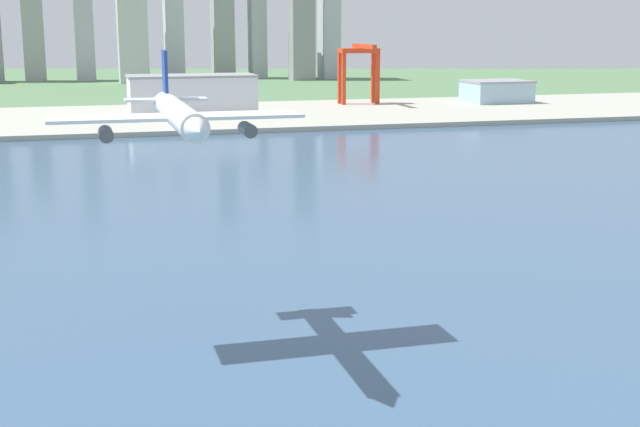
{
  "coord_description": "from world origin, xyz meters",
  "views": [
    {
      "loc": [
        -39.65,
        18.74,
        49.89
      ],
      "look_at": [
        0.07,
        160.53,
        18.27
      ],
      "focal_mm": 49.77,
      "sensor_mm": 36.0,
      "label": 1
    }
  ],
  "objects_px": {
    "airplane_landing": "(178,115)",
    "warehouse_main": "(192,95)",
    "port_crane_red": "(360,61)",
    "warehouse_annex": "(496,91)"
  },
  "relations": [
    {
      "from": "port_crane_red",
      "to": "warehouse_main",
      "type": "bearing_deg",
      "value": -160.55
    },
    {
      "from": "port_crane_red",
      "to": "warehouse_main",
      "type": "xyz_separation_m",
      "value": [
        -105.38,
        -37.21,
        -15.14
      ]
    },
    {
      "from": "port_crane_red",
      "to": "warehouse_annex",
      "type": "bearing_deg",
      "value": -8.02
    },
    {
      "from": "port_crane_red",
      "to": "airplane_landing",
      "type": "bearing_deg",
      "value": -111.99
    },
    {
      "from": "port_crane_red",
      "to": "warehouse_annex",
      "type": "relative_size",
      "value": 1.04
    },
    {
      "from": "warehouse_annex",
      "to": "airplane_landing",
      "type": "bearing_deg",
      "value": -122.99
    },
    {
      "from": "warehouse_main",
      "to": "warehouse_annex",
      "type": "relative_size",
      "value": 1.81
    },
    {
      "from": "port_crane_red",
      "to": "warehouse_main",
      "type": "distance_m",
      "value": 112.78
    },
    {
      "from": "port_crane_red",
      "to": "warehouse_annex",
      "type": "xyz_separation_m",
      "value": [
        84.55,
        -11.92,
        -18.91
      ]
    },
    {
      "from": "airplane_landing",
      "to": "warehouse_main",
      "type": "xyz_separation_m",
      "value": [
        46.56,
        339.05,
        -23.5
      ]
    }
  ]
}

